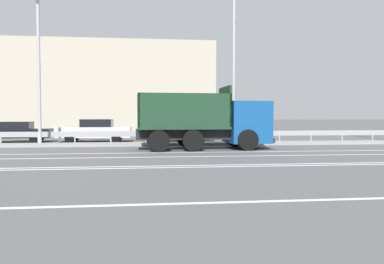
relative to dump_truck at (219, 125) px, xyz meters
name	(u,v)px	position (x,y,z in m)	size (l,w,h in m)	color
ground_plane	(186,149)	(-1.74, 0.30, -1.25)	(320.00, 320.00, 0.00)	#565659
lane_strip_0	(207,152)	(-0.92, -1.84, -1.25)	(55.54, 0.16, 0.01)	silver
lane_strip_1	(214,156)	(-0.92, -3.66, -1.25)	(55.54, 0.16, 0.01)	silver
lane_strip_2	(228,165)	(-0.92, -6.46, -1.25)	(55.54, 0.16, 0.01)	silver
lane_strip_3	(230,167)	(-0.92, -6.90, -1.25)	(55.54, 0.16, 0.01)	silver
lane_strip_4	(285,201)	(-0.92, -12.03, -1.25)	(55.54, 0.16, 0.01)	silver
median_island	(182,144)	(-1.74, 2.45, -1.16)	(30.55, 1.10, 0.18)	gray
median_guardrail	(180,134)	(-1.74, 3.80, -0.68)	(55.54, 0.09, 0.78)	#9EA0A5
dump_truck	(219,125)	(0.00, 0.00, 0.00)	(6.98, 2.97, 3.23)	#144C8C
median_road_sign	(156,127)	(-3.23, 2.45, -0.16)	(0.70, 0.16, 2.09)	white
street_lamp_1	(38,52)	(-9.76, 2.49, 4.00)	(0.71, 1.81, 9.62)	#ADADB2
street_lamp_2	(235,53)	(1.35, 2.43, 4.15)	(0.70, 2.77, 9.69)	#ADADB2
parked_car_2	(14,132)	(-12.42, 6.26, -0.56)	(4.82, 2.16, 1.35)	black
parked_car_3	(95,130)	(-7.20, 6.13, -0.50)	(4.75, 1.94, 1.50)	silver
parked_car_4	(179,130)	(-1.64, 6.19, -0.48)	(4.65, 1.92, 1.55)	#B27A14
background_building_0	(100,92)	(-9.22, 24.28, 3.22)	(23.92, 15.97, 8.94)	#B7AD99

